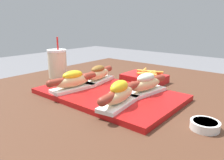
{
  "coord_description": "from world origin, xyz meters",
  "views": [
    {
      "loc": [
        0.45,
        -0.68,
        1.01
      ],
      "look_at": [
        -0.04,
        -0.09,
        0.8
      ],
      "focal_mm": 35.0,
      "sensor_mm": 36.0,
      "label": 1
    }
  ],
  "objects_px": {
    "serving_tray": "(109,94)",
    "hot_dog_2": "(98,74)",
    "hot_dog_0": "(73,81)",
    "sauce_bowl": "(205,125)",
    "hot_dog_1": "(119,94)",
    "fries_basket": "(145,78)",
    "hot_dog_3": "(146,84)",
    "drink_cup": "(57,63)"
  },
  "relations": [
    {
      "from": "serving_tray",
      "to": "hot_dog_2",
      "type": "relative_size",
      "value": 2.43
    },
    {
      "from": "hot_dog_1",
      "to": "fries_basket",
      "type": "height_order",
      "value": "hot_dog_1"
    },
    {
      "from": "hot_dog_2",
      "to": "sauce_bowl",
      "type": "bearing_deg",
      "value": -12.75
    },
    {
      "from": "drink_cup",
      "to": "fries_basket",
      "type": "bearing_deg",
      "value": 27.2
    },
    {
      "from": "hot_dog_1",
      "to": "fries_basket",
      "type": "bearing_deg",
      "value": 108.65
    },
    {
      "from": "hot_dog_2",
      "to": "hot_dog_3",
      "type": "distance_m",
      "value": 0.23
    },
    {
      "from": "hot_dog_0",
      "to": "sauce_bowl",
      "type": "bearing_deg",
      "value": 3.99
    },
    {
      "from": "hot_dog_0",
      "to": "serving_tray",
      "type": "bearing_deg",
      "value": 29.74
    },
    {
      "from": "hot_dog_2",
      "to": "hot_dog_3",
      "type": "relative_size",
      "value": 0.99
    },
    {
      "from": "hot_dog_2",
      "to": "fries_basket",
      "type": "xyz_separation_m",
      "value": [
        0.12,
        0.18,
        -0.03
      ]
    },
    {
      "from": "drink_cup",
      "to": "fries_basket",
      "type": "relative_size",
      "value": 1.06
    },
    {
      "from": "hot_dog_0",
      "to": "hot_dog_3",
      "type": "height_order",
      "value": "same"
    },
    {
      "from": "hot_dog_0",
      "to": "drink_cup",
      "type": "height_order",
      "value": "drink_cup"
    },
    {
      "from": "hot_dog_1",
      "to": "serving_tray",
      "type": "bearing_deg",
      "value": 144.35
    },
    {
      "from": "serving_tray",
      "to": "hot_dog_3",
      "type": "bearing_deg",
      "value": 32.09
    },
    {
      "from": "hot_dog_0",
      "to": "hot_dog_3",
      "type": "distance_m",
      "value": 0.27
    },
    {
      "from": "serving_tray",
      "to": "hot_dog_1",
      "type": "height_order",
      "value": "hot_dog_1"
    },
    {
      "from": "sauce_bowl",
      "to": "fries_basket",
      "type": "bearing_deg",
      "value": 141.13
    },
    {
      "from": "hot_dog_0",
      "to": "fries_basket",
      "type": "bearing_deg",
      "value": 69.71
    },
    {
      "from": "hot_dog_1",
      "to": "hot_dog_3",
      "type": "bearing_deg",
      "value": 89.67
    },
    {
      "from": "serving_tray",
      "to": "sauce_bowl",
      "type": "relative_size",
      "value": 6.94
    },
    {
      "from": "hot_dog_2",
      "to": "sauce_bowl",
      "type": "relative_size",
      "value": 2.86
    },
    {
      "from": "hot_dog_1",
      "to": "drink_cup",
      "type": "bearing_deg",
      "value": 164.26
    },
    {
      "from": "hot_dog_0",
      "to": "hot_dog_1",
      "type": "relative_size",
      "value": 1.0
    },
    {
      "from": "hot_dog_3",
      "to": "fries_basket",
      "type": "bearing_deg",
      "value": 122.07
    },
    {
      "from": "sauce_bowl",
      "to": "serving_tray",
      "type": "bearing_deg",
      "value": 174.51
    },
    {
      "from": "serving_tray",
      "to": "sauce_bowl",
      "type": "xyz_separation_m",
      "value": [
        0.35,
        -0.03,
        0.0
      ]
    },
    {
      "from": "serving_tray",
      "to": "fries_basket",
      "type": "relative_size",
      "value": 2.75
    },
    {
      "from": "hot_dog_1",
      "to": "drink_cup",
      "type": "xyz_separation_m",
      "value": [
        -0.49,
        0.14,
        0.02
      ]
    },
    {
      "from": "drink_cup",
      "to": "fries_basket",
      "type": "height_order",
      "value": "drink_cup"
    },
    {
      "from": "serving_tray",
      "to": "fries_basket",
      "type": "height_order",
      "value": "fries_basket"
    },
    {
      "from": "serving_tray",
      "to": "hot_dog_2",
      "type": "height_order",
      "value": "hot_dog_2"
    },
    {
      "from": "drink_cup",
      "to": "hot_dog_0",
      "type": "bearing_deg",
      "value": -25.54
    },
    {
      "from": "sauce_bowl",
      "to": "fries_basket",
      "type": "relative_size",
      "value": 0.4
    },
    {
      "from": "hot_dog_0",
      "to": "hot_dog_3",
      "type": "bearing_deg",
      "value": 30.91
    },
    {
      "from": "hot_dog_2",
      "to": "fries_basket",
      "type": "bearing_deg",
      "value": 55.75
    },
    {
      "from": "hot_dog_3",
      "to": "sauce_bowl",
      "type": "xyz_separation_m",
      "value": [
        0.24,
        -0.1,
        -0.04
      ]
    },
    {
      "from": "serving_tray",
      "to": "hot_dog_1",
      "type": "xyz_separation_m",
      "value": [
        0.11,
        -0.08,
        0.04
      ]
    },
    {
      "from": "hot_dog_3",
      "to": "sauce_bowl",
      "type": "distance_m",
      "value": 0.26
    },
    {
      "from": "sauce_bowl",
      "to": "drink_cup",
      "type": "bearing_deg",
      "value": 172.89
    },
    {
      "from": "hot_dog_0",
      "to": "sauce_bowl",
      "type": "relative_size",
      "value": 2.88
    },
    {
      "from": "hot_dog_3",
      "to": "hot_dog_1",
      "type": "bearing_deg",
      "value": -90.33
    }
  ]
}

